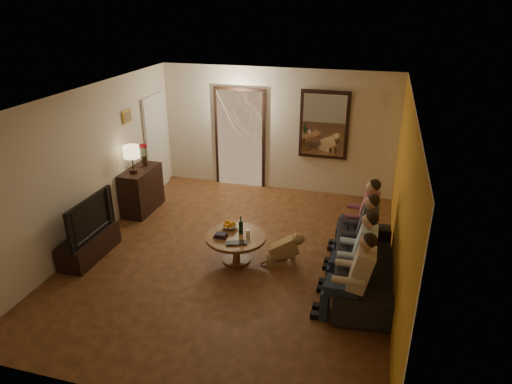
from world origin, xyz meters
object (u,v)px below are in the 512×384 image
(person_b, at_px, (358,257))
(laptop, at_px, (237,245))
(sofa, at_px, (365,264))
(dog, at_px, (283,248))
(coffee_table, at_px, (236,248))
(dresser, at_px, (142,190))
(table_lamp, at_px, (132,160))
(person_c, at_px, (361,237))
(tv, at_px, (84,217))
(person_a, at_px, (355,281))
(tv_stand, at_px, (89,246))
(wine_bottle, at_px, (241,225))
(person_d, at_px, (363,219))
(bowl, at_px, (230,226))

(person_b, bearing_deg, laptop, 176.72)
(sofa, xyz_separation_m, dog, (-1.26, 0.18, -0.04))
(coffee_table, distance_m, laptop, 0.38)
(dresser, xyz_separation_m, table_lamp, (0.00, -0.22, 0.70))
(person_c, bearing_deg, dresser, 165.81)
(dog, bearing_deg, person_c, -14.56)
(tv, bearing_deg, laptop, -84.72)
(sofa, distance_m, dog, 1.27)
(person_c, bearing_deg, laptop, -164.56)
(dresser, bearing_deg, person_b, -21.52)
(person_c, bearing_deg, tv, -170.33)
(tv, xyz_separation_m, dog, (3.08, 0.61, -0.43))
(person_b, bearing_deg, person_a, -90.00)
(tv_stand, xyz_separation_m, coffee_table, (2.34, 0.51, 0.03))
(person_b, relative_size, laptop, 3.65)
(person_c, height_order, wine_bottle, person_c)
(person_b, xyz_separation_m, dog, (-1.16, 0.48, -0.32))
(person_d, bearing_deg, dog, -148.21)
(dresser, xyz_separation_m, coffee_table, (2.34, -1.29, -0.21))
(sofa, relative_size, person_d, 1.85)
(person_b, height_order, laptop, person_b)
(dresser, distance_m, person_b, 4.56)
(table_lamp, distance_m, person_b, 4.51)
(laptop, bearing_deg, tv_stand, 163.02)
(dresser, relative_size, wine_bottle, 3.14)
(person_c, height_order, bowl, person_c)
(person_b, bearing_deg, table_lamp, 161.10)
(wine_bottle, xyz_separation_m, laptop, (0.05, -0.38, -0.14))
(tv_stand, xyz_separation_m, wine_bottle, (2.39, 0.61, 0.41))
(dresser, relative_size, person_b, 0.81)
(person_d, height_order, coffee_table, person_d)
(person_b, height_order, dog, person_b)
(person_b, bearing_deg, coffee_table, 168.60)
(tv_stand, distance_m, person_d, 4.46)
(coffee_table, bearing_deg, laptop, -70.35)
(table_lamp, distance_m, person_d, 4.28)
(tv_stand, distance_m, dog, 3.14)
(sofa, relative_size, wine_bottle, 7.15)
(sofa, bearing_deg, laptop, 91.55)
(bowl, height_order, wine_bottle, wine_bottle)
(person_a, bearing_deg, person_c, 90.00)
(tv_stand, relative_size, laptop, 3.49)
(table_lamp, distance_m, tv_stand, 1.84)
(person_d, bearing_deg, bowl, -163.98)
(tv_stand, height_order, dog, dog)
(bowl, bearing_deg, person_c, -0.08)
(tv_stand, distance_m, bowl, 2.30)
(person_a, bearing_deg, coffee_table, 152.64)
(sofa, xyz_separation_m, person_b, (-0.10, -0.30, 0.28))
(tv_stand, bearing_deg, person_b, 1.65)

